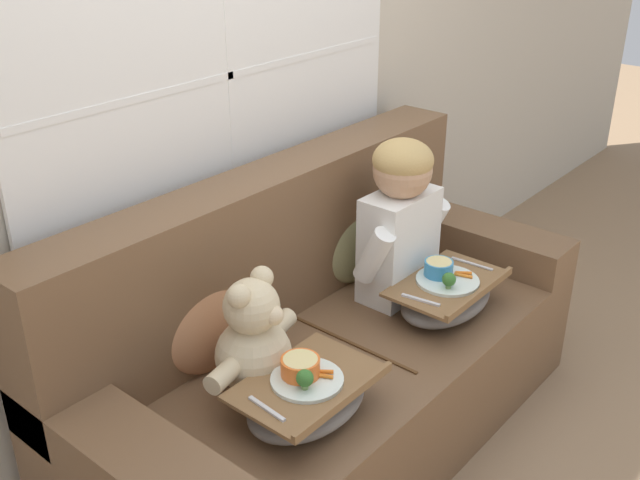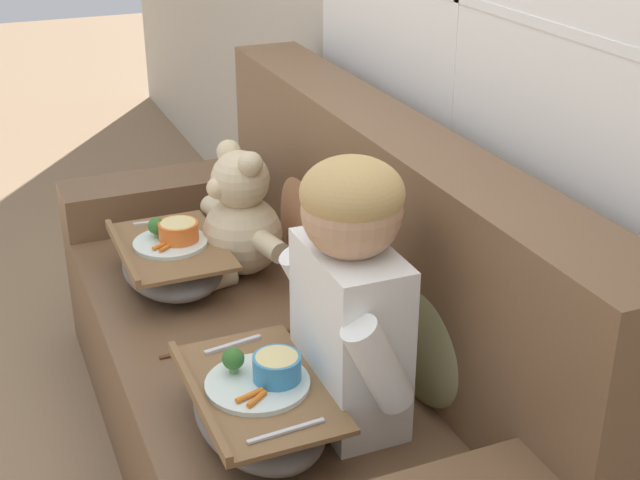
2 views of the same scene
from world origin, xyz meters
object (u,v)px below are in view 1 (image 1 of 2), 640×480
Objects in this scene: couch at (324,355)px; throw_pillow_behind_teddy at (204,315)px; child_figure at (401,213)px; lap_tray_teddy at (307,396)px; lap_tray_child at (446,295)px; throw_pillow_behind_child at (352,235)px; teddy_bear at (255,342)px.

couch reaches higher than throw_pillow_behind_teddy.
child_figure is 1.43× the size of lap_tray_teddy.
throw_pillow_behind_teddy is 0.90m from lap_tray_child.
throw_pillow_behind_child is 0.91× the size of teddy_bear.
teddy_bear is (-0.39, -0.05, 0.27)m from couch.
teddy_bear reaches higher than throw_pillow_behind_teddy.
lap_tray_teddy is (-0.78, -0.22, -0.27)m from child_figure.
throw_pillow_behind_teddy reaches higher than lap_tray_child.
throw_pillow_behind_teddy is at bearing 150.61° from lap_tray_child.
child_figure is (-0.00, -0.22, 0.16)m from throw_pillow_behind_child.
lap_tray_child is (-0.00, -0.22, -0.27)m from child_figure.
couch is 0.50m from lap_tray_teddy.
teddy_bear is at bearing -172.94° from couch.
lap_tray_child is at bearing -90.04° from child_figure.
couch reaches higher than lap_tray_teddy.
child_figure is 1.37× the size of lap_tray_child.
child_figure reaches higher than throw_pillow_behind_child.
throw_pillow_behind_child is at bearing 24.46° from couch.
child_figure reaches higher than couch.
couch is at bearing -24.46° from throw_pillow_behind_teddy.
lap_tray_teddy is (-0.39, -0.26, 0.18)m from couch.
throw_pillow_behind_child is at bearing 0.00° from throw_pillow_behind_teddy.
child_figure is 0.80m from teddy_bear.
throw_pillow_behind_child is 0.27m from child_figure.
lap_tray_child is at bearing -29.39° from throw_pillow_behind_teddy.
throw_pillow_behind_teddy is 0.93× the size of teddy_bear.
couch is 4.95× the size of throw_pillow_behind_teddy.
teddy_bear is (0.00, -0.23, -0.01)m from throw_pillow_behind_teddy.
throw_pillow_behind_child reaches higher than lap_tray_teddy.
child_figure is 0.35m from lap_tray_child.
throw_pillow_behind_child is 0.45m from lap_tray_child.
teddy_bear is 0.24m from lap_tray_teddy.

